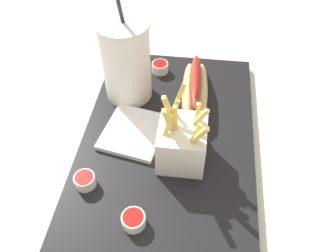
{
  "coord_description": "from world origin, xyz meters",
  "views": [
    {
      "loc": [
        0.41,
        0.05,
        0.51
      ],
      "look_at": [
        0.0,
        0.0,
        0.05
      ],
      "focal_mm": 36.82,
      "sensor_mm": 36.0,
      "label": 1
    }
  ],
  "objects_px": {
    "soda_cup": "(126,61)",
    "ketchup_cup_3": "(85,180)",
    "ketchup_cup_1": "(160,67)",
    "napkin_stack": "(134,130)",
    "ketchup_cup_2": "(133,220)",
    "fries_basket": "(182,142)",
    "hot_dog_1": "(195,88)"
  },
  "relations": [
    {
      "from": "hot_dog_1",
      "to": "ketchup_cup_2",
      "type": "xyz_separation_m",
      "value": [
        0.29,
        -0.07,
        -0.01
      ]
    },
    {
      "from": "soda_cup",
      "to": "ketchup_cup_1",
      "type": "bearing_deg",
      "value": 146.09
    },
    {
      "from": "ketchup_cup_3",
      "to": "ketchup_cup_2",
      "type": "bearing_deg",
      "value": 57.32
    },
    {
      "from": "soda_cup",
      "to": "ketchup_cup_3",
      "type": "relative_size",
      "value": 6.98
    },
    {
      "from": "soda_cup",
      "to": "ketchup_cup_2",
      "type": "relative_size",
      "value": 6.62
    },
    {
      "from": "hot_dog_1",
      "to": "ketchup_cup_3",
      "type": "bearing_deg",
      "value": -35.19
    },
    {
      "from": "ketchup_cup_1",
      "to": "ketchup_cup_3",
      "type": "relative_size",
      "value": 1.04
    },
    {
      "from": "ketchup_cup_1",
      "to": "ketchup_cup_3",
      "type": "bearing_deg",
      "value": -15.01
    },
    {
      "from": "fries_basket",
      "to": "ketchup_cup_3",
      "type": "distance_m",
      "value": 0.17
    },
    {
      "from": "fries_basket",
      "to": "hot_dog_1",
      "type": "relative_size",
      "value": 0.85
    },
    {
      "from": "fries_basket",
      "to": "ketchup_cup_1",
      "type": "height_order",
      "value": "fries_basket"
    },
    {
      "from": "soda_cup",
      "to": "napkin_stack",
      "type": "height_order",
      "value": "soda_cup"
    },
    {
      "from": "hot_dog_1",
      "to": "ketchup_cup_2",
      "type": "distance_m",
      "value": 0.3
    },
    {
      "from": "soda_cup",
      "to": "ketchup_cup_3",
      "type": "bearing_deg",
      "value": -7.24
    },
    {
      "from": "soda_cup",
      "to": "ketchup_cup_3",
      "type": "xyz_separation_m",
      "value": [
        0.23,
        -0.03,
        -0.07
      ]
    },
    {
      "from": "soda_cup",
      "to": "napkin_stack",
      "type": "bearing_deg",
      "value": 15.64
    },
    {
      "from": "fries_basket",
      "to": "ketchup_cup_1",
      "type": "bearing_deg",
      "value": -163.37
    },
    {
      "from": "ketchup_cup_1",
      "to": "napkin_stack",
      "type": "bearing_deg",
      "value": -7.39
    },
    {
      "from": "napkin_stack",
      "to": "ketchup_cup_2",
      "type": "bearing_deg",
      "value": 10.55
    },
    {
      "from": "ketchup_cup_1",
      "to": "napkin_stack",
      "type": "relative_size",
      "value": 0.31
    },
    {
      "from": "soda_cup",
      "to": "ketchup_cup_1",
      "type": "distance_m",
      "value": 0.12
    },
    {
      "from": "soda_cup",
      "to": "napkin_stack",
      "type": "relative_size",
      "value": 2.11
    },
    {
      "from": "napkin_stack",
      "to": "ketchup_cup_3",
      "type": "bearing_deg",
      "value": -25.49
    },
    {
      "from": "hot_dog_1",
      "to": "napkin_stack",
      "type": "xyz_separation_m",
      "value": [
        0.11,
        -0.11,
        -0.02
      ]
    },
    {
      "from": "fries_basket",
      "to": "soda_cup",
      "type": "bearing_deg",
      "value": -141.3
    },
    {
      "from": "ketchup_cup_2",
      "to": "napkin_stack",
      "type": "bearing_deg",
      "value": -169.45
    },
    {
      "from": "ketchup_cup_1",
      "to": "ketchup_cup_3",
      "type": "distance_m",
      "value": 0.32
    },
    {
      "from": "ketchup_cup_3",
      "to": "fries_basket",
      "type": "bearing_deg",
      "value": 116.01
    },
    {
      "from": "ketchup_cup_2",
      "to": "soda_cup",
      "type": "bearing_deg",
      "value": -167.56
    },
    {
      "from": "fries_basket",
      "to": "hot_dog_1",
      "type": "xyz_separation_m",
      "value": [
        -0.16,
        0.01,
        -0.02
      ]
    },
    {
      "from": "soda_cup",
      "to": "fries_basket",
      "type": "xyz_separation_m",
      "value": [
        0.15,
        0.12,
        -0.04
      ]
    },
    {
      "from": "ketchup_cup_1",
      "to": "napkin_stack",
      "type": "height_order",
      "value": "ketchup_cup_1"
    }
  ]
}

